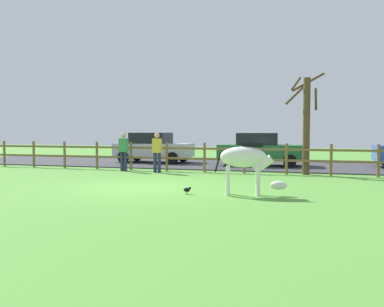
# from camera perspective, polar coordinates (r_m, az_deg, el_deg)

# --- Properties ---
(ground_plane) EXTENTS (60.00, 60.00, 0.00)m
(ground_plane) POSITION_cam_1_polar(r_m,az_deg,el_deg) (12.85, -6.77, -4.63)
(ground_plane) COLOR #549338
(parking_asphalt) EXTENTS (28.00, 7.40, 0.05)m
(parking_asphalt) POSITION_cam_1_polar(r_m,az_deg,el_deg) (21.67, 2.92, -1.33)
(parking_asphalt) COLOR #38383D
(parking_asphalt) RESTS_ON ground_plane
(paddock_fence) EXTENTS (21.75, 0.11, 1.23)m
(paddock_fence) POSITION_cam_1_polar(r_m,az_deg,el_deg) (17.53, -0.91, -0.22)
(paddock_fence) COLOR brown
(paddock_fence) RESTS_ON ground_plane
(bare_tree) EXTENTS (1.52, 1.24, 4.05)m
(bare_tree) POSITION_cam_1_polar(r_m,az_deg,el_deg) (16.97, 15.33, 4.28)
(bare_tree) COLOR #513A23
(bare_tree) RESTS_ON ground_plane
(zebra) EXTENTS (1.93, 0.68, 1.41)m
(zebra) POSITION_cam_1_polar(r_m,az_deg,el_deg) (11.24, 7.42, -1.02)
(zebra) COLOR white
(zebra) RESTS_ON ground_plane
(crow_on_grass) EXTENTS (0.22, 0.10, 0.20)m
(crow_on_grass) POSITION_cam_1_polar(r_m,az_deg,el_deg) (11.42, -0.66, -4.96)
(crow_on_grass) COLOR black
(crow_on_grass) RESTS_ON ground_plane
(parked_car_silver) EXTENTS (4.02, 1.92, 1.56)m
(parked_car_silver) POSITION_cam_1_polar(r_m,az_deg,el_deg) (22.00, -5.34, 0.86)
(parked_car_silver) COLOR #B7BABF
(parked_car_silver) RESTS_ON parking_asphalt
(parked_car_green) EXTENTS (4.11, 2.11, 1.56)m
(parked_car_green) POSITION_cam_1_polar(r_m,az_deg,el_deg) (20.15, 9.26, 0.61)
(parked_car_green) COLOR #236B38
(parked_car_green) RESTS_ON parking_asphalt
(visitor_left_of_tree) EXTENTS (0.37, 0.24, 1.64)m
(visitor_left_of_tree) POSITION_cam_1_polar(r_m,az_deg,el_deg) (17.14, -4.80, 0.40)
(visitor_left_of_tree) COLOR #232847
(visitor_left_of_tree) RESTS_ON ground_plane
(visitor_right_of_tree) EXTENTS (0.40, 0.29, 1.64)m
(visitor_right_of_tree) POSITION_cam_1_polar(r_m,az_deg,el_deg) (17.95, -9.34, 0.50)
(visitor_right_of_tree) COLOR #232847
(visitor_right_of_tree) RESTS_ON ground_plane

